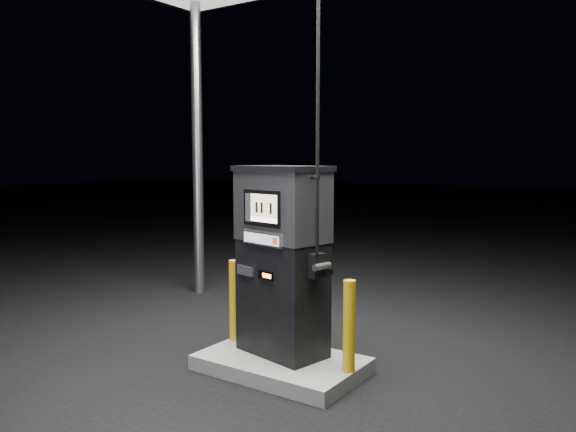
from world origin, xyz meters
The scene contains 5 objects.
ground centered at (0.00, 0.00, 0.00)m, with size 80.00×80.00×0.00m, color black.
pump_island centered at (0.00, 0.00, 0.07)m, with size 1.60×1.00×0.15m, color #5E5E5A.
fuel_dispenser centered at (-0.05, 0.10, 1.13)m, with size 1.10×0.75×3.95m.
bollard_left centered at (-0.74, 0.16, 0.59)m, with size 0.12×0.12×0.88m, color #D2990B.
bollard_right centered at (0.74, 0.04, 0.58)m, with size 0.12×0.12×0.86m, color #D2990B.
Camera 1 is at (3.13, -4.46, 2.13)m, focal length 35.00 mm.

